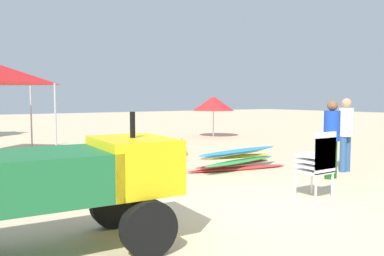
{
  "coord_description": "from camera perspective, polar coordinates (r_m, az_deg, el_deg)",
  "views": [
    {
      "loc": [
        -4.08,
        -3.91,
        1.65
      ],
      "look_at": [
        0.11,
        2.22,
        1.1
      ],
      "focal_mm": 37.22,
      "sensor_mm": 36.0,
      "label": 1
    }
  ],
  "objects": [
    {
      "name": "ground",
      "position": [
        5.89,
        11.62,
        -12.12
      ],
      "size": [
        80.0,
        80.0,
        0.0
      ],
      "primitive_type": "plane",
      "color": "beige"
    },
    {
      "name": "utility_cart",
      "position": [
        4.46,
        -18.2,
        -7.18
      ],
      "size": [
        2.63,
        1.46,
        1.5
      ],
      "color": "#1E6B38",
      "rests_on": "ground"
    },
    {
      "name": "stacked_plastic_chairs",
      "position": [
        6.86,
        17.75,
        -4.31
      ],
      "size": [
        0.48,
        0.48,
        1.11
      ],
      "color": "white",
      "rests_on": "ground"
    },
    {
      "name": "surfboard_pile",
      "position": [
        9.34,
        6.48,
        -4.42
      ],
      "size": [
        2.63,
        0.99,
        0.48
      ],
      "color": "red",
      "rests_on": "ground"
    },
    {
      "name": "lifeguard_near_left",
      "position": [
        9.56,
        21.17,
        -0.22
      ],
      "size": [
        0.32,
        0.32,
        1.66
      ],
      "color": "#33598C",
      "rests_on": "ground"
    },
    {
      "name": "lifeguard_near_right",
      "position": [
        8.63,
        19.39,
        -0.83
      ],
      "size": [
        0.32,
        0.32,
        1.61
      ],
      "color": "#194C19",
      "rests_on": "ground"
    },
    {
      "name": "beach_umbrella_left",
      "position": [
        17.04,
        3.08,
        3.55
      ],
      "size": [
        1.78,
        1.78,
        1.75
      ],
      "color": "beige",
      "rests_on": "ground"
    },
    {
      "name": "traffic_cone_near",
      "position": [
        11.54,
        -1.44,
        -2.65
      ],
      "size": [
        0.36,
        0.36,
        0.52
      ],
      "primitive_type": "cone",
      "color": "orange",
      "rests_on": "ground"
    },
    {
      "name": "traffic_cone_far",
      "position": [
        8.62,
        -15.57,
        -5.23
      ],
      "size": [
        0.35,
        0.35,
        0.5
      ],
      "primitive_type": "cone",
      "color": "orange",
      "rests_on": "ground"
    }
  ]
}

